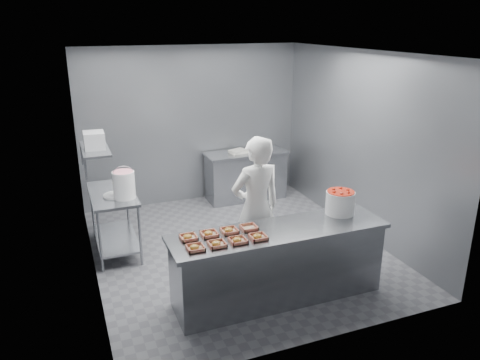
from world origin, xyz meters
name	(u,v)px	position (x,y,z in m)	size (l,w,h in m)	color
floor	(237,249)	(0.00, 0.00, 0.00)	(4.50, 4.50, 0.00)	#4C4C51
ceiling	(237,52)	(0.00, 0.00, 2.80)	(4.50, 4.50, 0.00)	white
wall_back	(192,125)	(0.00, 2.25, 1.40)	(4.00, 0.04, 2.80)	slate
wall_left	(85,174)	(-2.00, 0.00, 1.40)	(0.04, 4.50, 2.80)	slate
wall_right	(360,144)	(2.00, 0.00, 1.40)	(0.04, 4.50, 2.80)	slate
service_counter	(278,264)	(0.00, -1.35, 0.45)	(2.60, 0.70, 0.90)	slate
prep_table	(114,213)	(-1.65, 0.60, 0.59)	(0.60, 1.20, 0.90)	slate
back_counter	(246,175)	(0.90, 1.90, 0.45)	(1.50, 0.60, 0.90)	slate
wall_shelf	(95,149)	(-1.82, 0.60, 1.55)	(0.35, 0.90, 0.03)	slate
tray_0	(195,248)	(-1.05, -1.48, 0.92)	(0.19, 0.18, 0.06)	tan
tray_1	(217,244)	(-0.81, -1.48, 0.92)	(0.19, 0.18, 0.06)	tan
tray_2	(238,240)	(-0.57, -1.48, 0.92)	(0.19, 0.18, 0.06)	tan
tray_3	(258,237)	(-0.33, -1.48, 0.92)	(0.19, 0.18, 0.06)	tan
tray_4	(188,237)	(-1.05, -1.22, 0.92)	(0.19, 0.18, 0.06)	tan
tray_5	(209,234)	(-0.81, -1.22, 0.92)	(0.19, 0.18, 0.06)	tan
tray_6	(229,230)	(-0.57, -1.22, 0.92)	(0.19, 0.18, 0.06)	tan
tray_7	(249,227)	(-0.32, -1.22, 0.92)	(0.19, 0.18, 0.04)	tan
worker	(256,208)	(-0.03, -0.74, 0.94)	(0.68, 0.45, 1.87)	white
strawberry_tub	(340,202)	(0.90, -1.20, 1.06)	(0.36, 0.36, 0.30)	white
glaze_bucket	(124,184)	(-1.51, 0.33, 1.10)	(0.31, 0.29, 0.45)	white
bucket_lid	(115,195)	(-1.63, 0.45, 0.91)	(0.32, 0.32, 0.02)	white
rag	(118,181)	(-1.51, 1.04, 0.91)	(0.14, 0.12, 0.02)	#CCB28C
appliance	(94,140)	(-1.82, 0.56, 1.68)	(0.26, 0.30, 0.23)	gray
paper_stack	(238,151)	(0.75, 1.90, 0.93)	(0.30, 0.22, 0.06)	silver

